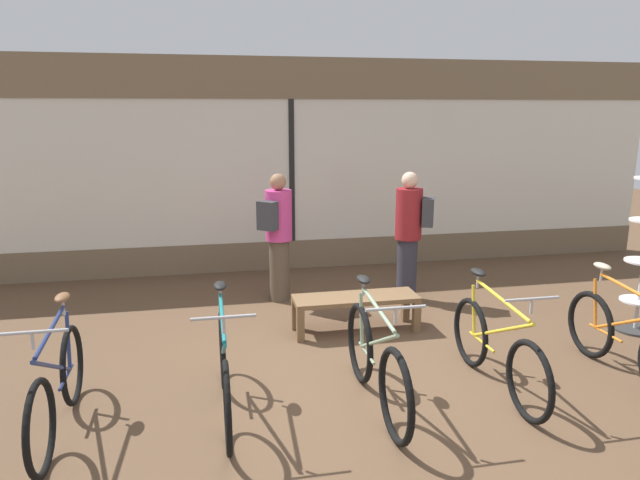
{
  "coord_description": "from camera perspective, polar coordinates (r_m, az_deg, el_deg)",
  "views": [
    {
      "loc": [
        -1.29,
        -4.74,
        2.46
      ],
      "look_at": [
        0.0,
        1.67,
        0.95
      ],
      "focal_mm": 32.0,
      "sensor_mm": 36.0,
      "label": 1
    }
  ],
  "objects": [
    {
      "name": "bicycle_far_right",
      "position": [
        6.04,
        28.21,
        -8.82
      ],
      "size": [
        0.46,
        1.69,
        1.02
      ],
      "color": "black",
      "rests_on": "ground_plane"
    },
    {
      "name": "display_bench",
      "position": [
        6.45,
        3.58,
        -6.23
      ],
      "size": [
        1.4,
        0.44,
        0.41
      ],
      "color": "brown",
      "rests_on": "ground_plane"
    },
    {
      "name": "shop_back_wall",
      "position": [
        8.73,
        -2.87,
        7.59
      ],
      "size": [
        12.0,
        0.08,
        3.2
      ],
      "color": "#7A664C",
      "rests_on": "ground_plane"
    },
    {
      "name": "bicycle_left",
      "position": [
        4.81,
        -9.55,
        -12.68
      ],
      "size": [
        0.46,
        1.72,
        1.03
      ],
      "color": "black",
      "rests_on": "ground_plane"
    },
    {
      "name": "bicycle_center",
      "position": [
        4.87,
        5.58,
        -12.1
      ],
      "size": [
        0.46,
        1.74,
        1.05
      ],
      "color": "black",
      "rests_on": "ground_plane"
    },
    {
      "name": "bicycle_right",
      "position": [
        5.38,
        17.21,
        -10.42
      ],
      "size": [
        0.46,
        1.72,
        1.02
      ],
      "color": "black",
      "rests_on": "ground_plane"
    },
    {
      "name": "ground_plane",
      "position": [
        5.49,
        3.54,
        -13.63
      ],
      "size": [
        24.0,
        24.0,
        0.0
      ],
      "primitive_type": "plane",
      "color": "brown"
    },
    {
      "name": "customer_near_rack",
      "position": [
        7.31,
        -4.22,
        0.64
      ],
      "size": [
        0.54,
        0.55,
        1.67
      ],
      "color": "brown",
      "rests_on": "ground_plane"
    },
    {
      "name": "bicycle_far_left",
      "position": [
        4.93,
        -24.74,
        -13.24
      ],
      "size": [
        0.46,
        1.67,
        1.02
      ],
      "color": "black",
      "rests_on": "ground_plane"
    },
    {
      "name": "customer_by_window",
      "position": [
        7.42,
        8.95,
        0.78
      ],
      "size": [
        0.56,
        0.46,
        1.69
      ],
      "color": "#2D2D38",
      "rests_on": "ground_plane"
    }
  ]
}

